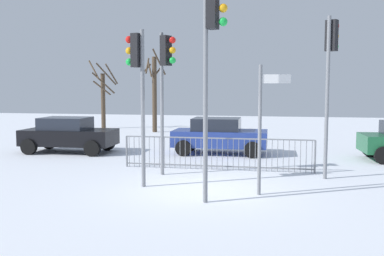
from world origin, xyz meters
TOP-DOWN VIEW (x-y plane):
  - ground_plane at (0.00, 0.00)m, footprint 60.00×60.00m
  - traffic_light_mid_right at (0.42, -1.31)m, footprint 0.56×0.35m
  - traffic_light_rear_right at (3.43, 2.17)m, footprint 0.43×0.50m
  - traffic_light_foreground_left at (-1.78, 0.05)m, footprint 0.56×0.37m
  - traffic_light_mid_left at (-1.43, 1.65)m, footprint 0.54×0.39m
  - direction_sign_post at (1.56, -0.28)m, footprint 0.79×0.16m
  - pedestrian_guard_railing at (-0.00, 2.83)m, footprint 6.31×0.10m
  - car_black_far at (-6.62, 5.46)m, footprint 3.85×2.01m
  - car_blue_mid at (-0.39, 6.28)m, footprint 3.82×1.96m
  - bare_tree_centre at (-5.42, 14.20)m, footprint 1.43×1.41m
  - bare_tree_right at (-9.31, 15.68)m, footprint 1.93×1.57m

SIDE VIEW (x-z plane):
  - ground_plane at x=0.00m, z-range 0.00..0.00m
  - pedestrian_guard_railing at x=0.00m, z-range 0.02..1.09m
  - car_black_far at x=-6.62m, z-range 0.03..1.50m
  - car_blue_mid at x=-0.39m, z-range 0.03..1.50m
  - direction_sign_post at x=1.56m, z-range 0.19..3.47m
  - bare_tree_right at x=-9.31m, z-range -0.08..4.40m
  - bare_tree_centre at x=-5.42m, z-range 0.03..5.01m
  - traffic_light_foreground_left at x=-1.78m, z-range 0.99..5.24m
  - traffic_light_mid_left at x=-1.43m, z-range 1.02..5.39m
  - traffic_light_rear_right at x=3.43m, z-range 1.11..5.88m
  - traffic_light_mid_right at x=0.42m, z-range 1.16..6.19m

